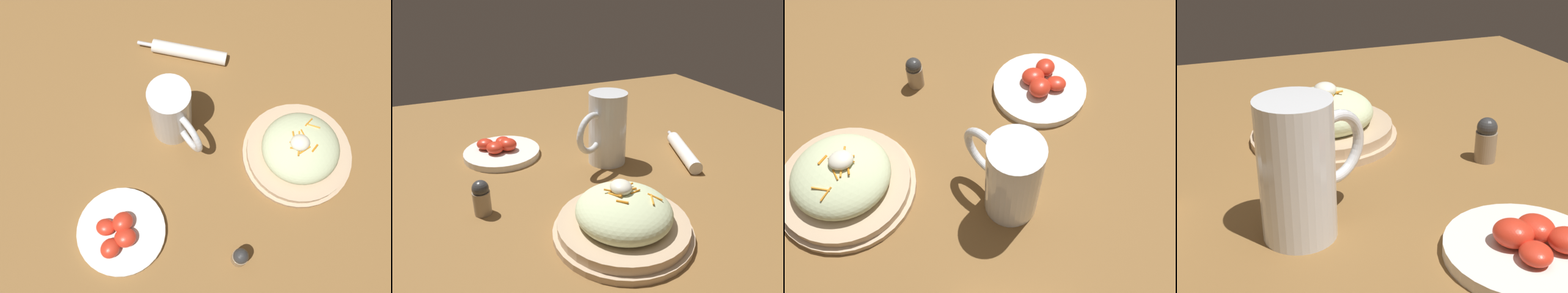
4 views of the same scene
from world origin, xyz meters
TOP-DOWN VIEW (x-y plane):
  - ground_plane at (0.00, 0.00)m, footprint 1.43×1.43m
  - salad_plate at (0.19, -0.06)m, footprint 0.23×0.23m
  - beer_mug at (-0.06, 0.04)m, footprint 0.10×0.14m
  - tomato_plate at (-0.19, -0.18)m, footprint 0.18×0.18m
  - salt_shaker at (0.03, -0.26)m, footprint 0.03×0.03m

SIDE VIEW (x-z plane):
  - ground_plane at x=0.00m, z-range 0.00..0.00m
  - tomato_plate at x=-0.19m, z-range -0.01..0.03m
  - salad_plate at x=0.19m, z-range -0.02..0.08m
  - salt_shaker at x=0.03m, z-range 0.00..0.07m
  - beer_mug at x=-0.06m, z-range -0.01..0.15m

